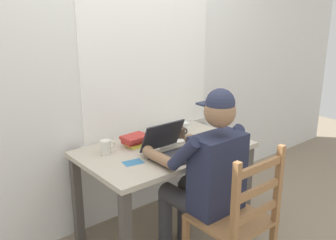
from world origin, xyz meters
name	(u,v)px	position (x,y,z in m)	size (l,w,h in m)	color
ground_plane	(165,232)	(0.00, 0.00, 0.00)	(8.00, 8.00, 0.00)	gray
back_wall	(128,60)	(0.00, 0.45, 1.30)	(6.00, 0.08, 2.60)	silver
desk	(165,160)	(0.00, 0.00, 0.61)	(1.22, 0.75, 0.71)	#BCB29E
seated_person	(205,172)	(-0.03, -0.45, 0.68)	(0.50, 0.60, 1.24)	#232842
wooden_chair	(237,221)	(-0.03, -0.73, 0.46)	(0.42, 0.42, 0.94)	olive
laptop	(171,148)	(-0.06, -0.15, 0.76)	(0.33, 0.32, 0.22)	#232328
computer_mouse	(209,146)	(0.24, -0.23, 0.73)	(0.06, 0.10, 0.03)	black
coffee_mug_white	(106,147)	(-0.40, 0.16, 0.76)	(0.12, 0.08, 0.10)	silver
coffee_mug_dark	(180,133)	(0.20, 0.06, 0.76)	(0.12, 0.09, 0.09)	#38281E
coffee_mug_spare	(183,128)	(0.32, 0.15, 0.76)	(0.13, 0.09, 0.09)	white
book_stack_main	(135,140)	(-0.15, 0.16, 0.76)	(0.20, 0.16, 0.08)	gold
paper_pile_near_laptop	(166,141)	(0.08, 0.08, 0.72)	(0.23, 0.20, 0.02)	white
landscape_photo_print	(133,162)	(-0.34, -0.09, 0.71)	(0.13, 0.09, 0.00)	teal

